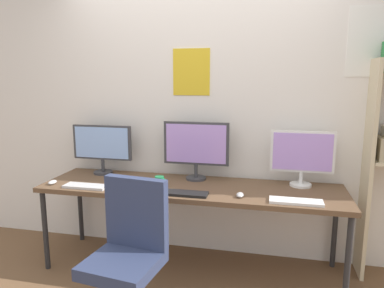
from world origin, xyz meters
The scene contains 12 objects.
wall_back centered at (0.00, 1.02, 1.30)m, with size 4.92×0.11×2.60m.
desk centered at (0.00, 0.60, 0.69)m, with size 2.52×0.68×0.74m.
office_chair centered at (-0.23, -0.22, 0.40)m, with size 0.52×0.52×0.99m.
monitor_left centered at (-0.90, 0.81, 1.01)m, with size 0.58×0.18×0.46m.
monitor_center centered at (0.00, 0.81, 1.04)m, with size 0.58×0.18×0.51m.
monitor_right centered at (0.90, 0.81, 1.00)m, with size 0.52×0.18×0.46m.
keyboard_left centered at (-0.84, 0.37, 0.75)m, with size 0.36×0.13×0.02m, color silver.
keyboard_center centered at (0.00, 0.37, 0.75)m, with size 0.37×0.13×0.02m, color black.
keyboard_right centered at (0.84, 0.37, 0.75)m, with size 0.38×0.13×0.02m, color silver.
mouse_left_side centered at (-1.17, 0.39, 0.76)m, with size 0.06×0.10×0.03m, color silver.
mouse_right_side centered at (0.43, 0.41, 0.76)m, with size 0.06×0.10×0.03m, color silver.
coffee_mug centered at (-0.25, 0.52, 0.79)m, with size 0.11×0.08×0.09m.
Camera 1 is at (0.65, -2.24, 1.64)m, focal length 33.77 mm.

